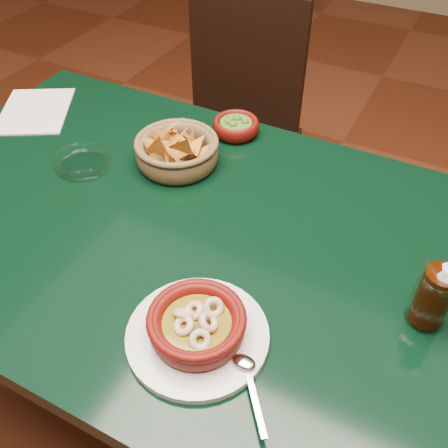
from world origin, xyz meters
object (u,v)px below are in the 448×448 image
at_px(cola_drink, 436,293).
at_px(dining_table, 169,252).
at_px(dining_chair, 231,127).
at_px(shrimp_plate, 197,327).
at_px(chip_basket, 177,151).

bearing_deg(cola_drink, dining_table, 178.33).
height_order(dining_chair, cola_drink, same).
relative_size(dining_table, shrimp_plate, 4.38).
distance_m(dining_table, shrimp_plate, 0.31).
distance_m(shrimp_plate, cola_drink, 0.37).
relative_size(dining_table, dining_chair, 1.33).
height_order(shrimp_plate, chip_basket, chip_basket).
xyz_separation_m(dining_table, dining_chair, (-0.21, 0.71, -0.15)).
xyz_separation_m(dining_chair, cola_drink, (0.71, -0.72, 0.32)).
relative_size(dining_chair, shrimp_plate, 3.29).
xyz_separation_m(dining_table, shrimp_plate, (0.19, -0.21, 0.13)).
relative_size(dining_chair, chip_basket, 4.21).
relative_size(dining_chair, cola_drink, 5.86).
distance_m(dining_table, cola_drink, 0.53).
bearing_deg(chip_basket, cola_drink, -17.36).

